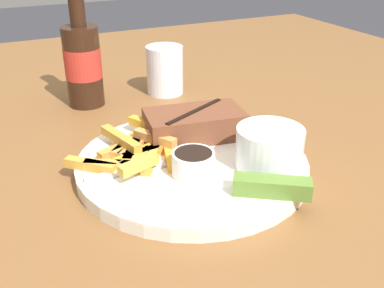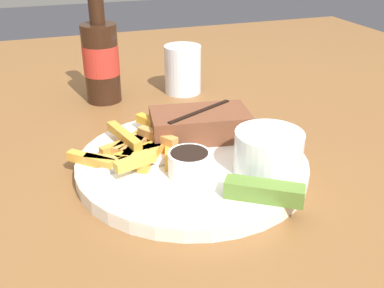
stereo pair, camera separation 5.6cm
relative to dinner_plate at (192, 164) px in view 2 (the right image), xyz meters
name	(u,v)px [view 2 (the right image)]	position (x,y,z in m)	size (l,w,h in m)	color
dining_table	(192,206)	(0.00, 0.00, -0.06)	(1.54, 1.61, 0.75)	brown
dinner_plate	(192,164)	(0.00, 0.00, 0.00)	(0.29, 0.29, 0.02)	silver
steak_portion	(200,124)	(0.03, 0.06, 0.03)	(0.14, 0.09, 0.04)	brown
fries_pile	(136,148)	(-0.06, 0.03, 0.02)	(0.15, 0.14, 0.02)	gold
coleslaw_cup	(268,149)	(0.08, -0.06, 0.04)	(0.08, 0.08, 0.05)	white
dipping_sauce_cup	(189,163)	(-0.02, -0.04, 0.03)	(0.05, 0.05, 0.03)	silver
pickle_spear	(264,191)	(0.04, -0.11, 0.02)	(0.08, 0.07, 0.02)	#567A2D
fork_utensil	(132,165)	(-0.08, 0.00, 0.01)	(0.13, 0.02, 0.00)	#B7B7BC
knife_utensil	(179,144)	(-0.01, 0.04, 0.01)	(0.05, 0.16, 0.01)	#B7B7BC
beer_bottle	(101,58)	(-0.07, 0.29, 0.07)	(0.06, 0.06, 0.22)	black
drinking_glass	(183,69)	(0.08, 0.28, 0.03)	(0.07, 0.07, 0.09)	silver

